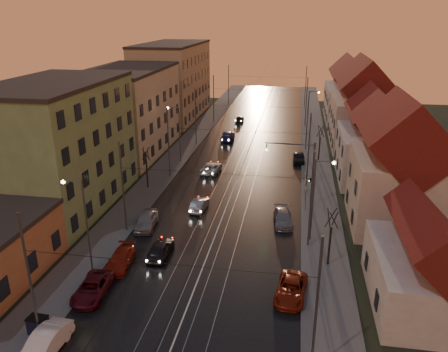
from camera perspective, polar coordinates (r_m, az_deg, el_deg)
The scene contains 49 objects.
ground at distance 33.72m, azimuth -4.24°, elevation -15.39°, with size 160.00×160.00×0.00m, color black.
road at distance 69.66m, azimuth 3.48°, elevation 4.03°, with size 16.00×120.00×0.04m, color black.
sidewalk_left at distance 71.33m, azimuth -4.56°, elevation 4.45°, with size 4.00×120.00×0.15m, color #4C4C4C.
sidewalk_right at distance 69.38m, azimuth 11.73°, elevation 3.61°, with size 4.00×120.00×0.15m, color #4C4C4C.
tram_rail_0 at distance 69.90m, azimuth 1.68°, elevation 4.15°, with size 0.06×120.00×0.03m, color gray.
tram_rail_1 at distance 69.73m, azimuth 2.85°, elevation 4.09°, with size 0.06×120.00×0.03m, color gray.
tram_rail_2 at distance 69.58m, azimuth 4.11°, elevation 4.03°, with size 0.06×120.00×0.03m, color gray.
tram_rail_3 at distance 69.47m, azimuth 5.28°, elevation 3.96°, with size 0.06×120.00×0.03m, color gray.
apartment_left_1 at distance 49.05m, azimuth -20.75°, elevation 3.50°, with size 10.00×18.00×13.00m, color #618555.
apartment_left_2 at distance 66.62m, azimuth -12.29°, elevation 8.14°, with size 10.00×20.00×12.00m, color tan.
apartment_left_3 at distance 88.82m, azimuth -6.66°, elevation 12.14°, with size 10.00×24.00×14.00m, color tan.
house_right_0 at distance 34.57m, azimuth 25.64°, elevation -10.85°, with size 8.16×10.20×5.80m.
house_right_1 at distance 45.01m, azimuth 21.98°, elevation 0.45°, with size 8.67×10.20×10.80m.
house_right_2 at distance 57.41m, azimuth 19.37°, elevation 4.09°, with size 9.18×12.24×9.20m.
house_right_3 at distance 71.56m, azimuth 17.66°, elevation 8.33°, with size 9.18×14.28×11.50m.
house_right_4 at distance 89.26m, azimuth 16.16°, elevation 10.25°, with size 9.18×16.32×10.00m.
catenary_pole_l_0 at distance 29.84m, azimuth -24.03°, elevation -12.21°, with size 0.16×0.16×9.00m, color #595B60.
catenary_pole_r_0 at distance 25.57m, azimuth 11.98°, elevation -16.61°, with size 0.16×0.16×9.00m, color #595B60.
catenary_pole_l_1 at distance 41.58m, azimuth -13.06°, elevation -1.55°, with size 0.16×0.16×9.00m, color #595B60.
catenary_pole_r_1 at distance 38.63m, azimuth 11.31°, elevation -3.15°, with size 0.16×0.16×9.00m, color #595B60.
catenary_pole_l_2 at distance 54.93m, azimuth -7.25°, elevation 4.24°, with size 0.16×0.16×9.00m, color #595B60.
catenary_pole_r_2 at distance 52.74m, azimuth 11.00°, elevation 3.33°, with size 0.16×0.16×9.00m, color #595B60.
catenary_pole_l_3 at distance 68.97m, azimuth -3.72°, elevation 7.70°, with size 0.16×0.16×9.00m, color #595B60.
catenary_pole_r_3 at distance 67.23m, azimuth 10.82°, elevation 7.05°, with size 0.16×0.16×9.00m, color #595B60.
catenary_pole_l_4 at distance 83.34m, azimuth -1.36°, elevation 9.97°, with size 0.16×0.16×9.00m, color #595B60.
catenary_pole_r_4 at distance 81.91m, azimuth 10.71°, elevation 9.44°, with size 0.16×0.16×9.00m, color #595B60.
catenary_pole_l_5 at distance 100.82m, azimuth 0.59°, elevation 11.82°, with size 0.16×0.16×9.00m, color #595B60.
catenary_pole_r_5 at distance 99.64m, azimuth 10.61°, elevation 11.38°, with size 0.16×0.16×9.00m, color #595B60.
street_lamp_0 at distance 35.86m, azimuth -18.02°, elevation -5.05°, with size 1.75×0.32×8.00m.
street_lamp_1 at distance 39.43m, azimuth 12.06°, elevation -2.10°, with size 1.75×0.32×8.00m.
street_lamp_2 at distance 60.53m, azimuth -6.12°, elevation 6.19°, with size 1.75×0.32×8.00m.
street_lamp_3 at distance 74.00m, azimuth 11.18°, elevation 8.55°, with size 1.75×0.32×8.00m.
traffic_light_mast at distance 46.98m, azimuth 10.37°, elevation 1.36°, with size 5.30×0.32×7.20m.
bare_tree_0 at distance 52.42m, azimuth -10.06°, elevation 0.97°, with size 1.09×1.09×5.11m.
bare_tree_1 at distance 36.91m, azimuth 13.69°, elevation -8.00°, with size 1.09×1.09×5.11m.
bare_tree_2 at distance 62.97m, azimuth 12.39°, elevation 4.13°, with size 1.09×1.09×5.11m.
driving_car_0 at distance 38.48m, azimuth -8.32°, elevation -9.39°, with size 1.66×4.12×1.41m, color black.
driving_car_1 at distance 46.62m, azimuth -3.24°, elevation -3.74°, with size 1.32×3.78×1.24m, color gray.
driving_car_2 at distance 57.45m, azimuth -1.67°, elevation 1.07°, with size 2.07×4.50×1.25m, color #B8B8B8.
driving_car_3 at distance 72.41m, azimuth 0.50°, elevation 5.30°, with size 2.07×5.08×1.47m, color #191E4B.
driving_car_4 at distance 84.87m, azimuth 2.05°, elevation 7.47°, with size 1.44×3.58×1.22m, color black.
parked_left_0 at distance 30.66m, azimuth -22.45°, elevation -19.67°, with size 1.54×4.42×1.46m, color white.
parked_left_1 at distance 34.77m, azimuth -16.80°, elevation -13.84°, with size 2.09×4.53×1.26m, color #4C0D17.
parked_left_2 at distance 37.78m, azimuth -13.39°, elevation -10.53°, with size 1.73×4.25×1.23m, color maroon.
parked_left_3 at distance 43.51m, azimuth -10.12°, elevation -5.72°, with size 1.78×4.41×1.50m, color #96959A.
parked_right_0 at distance 33.62m, azimuth 8.76°, elevation -14.39°, with size 2.12×4.60×1.28m, color maroon.
parked_right_1 at distance 44.01m, azimuth 7.73°, elevation -5.44°, with size 1.75×4.31×1.25m, color #959499.
parked_right_2 at distance 62.38m, azimuth 9.74°, elevation 2.42°, with size 1.60×3.97×1.35m, color black.
dumpster at distance 32.32m, azimuth -23.11°, elevation -17.52°, with size 1.20×0.80×1.10m, color black.
Camera 1 is at (6.87, -26.45, 19.75)m, focal length 35.00 mm.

